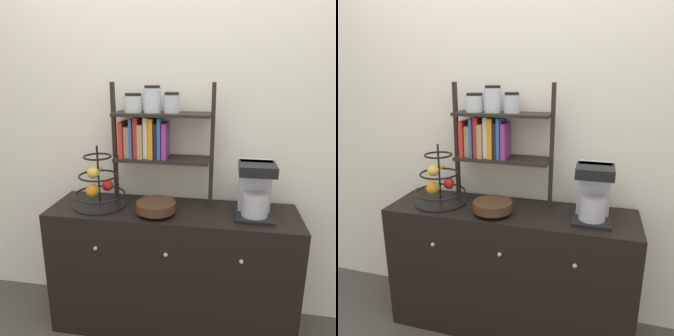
# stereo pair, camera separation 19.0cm
# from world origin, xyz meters

# --- Properties ---
(wall_back) EXTENTS (7.00, 0.05, 2.60)m
(wall_back) POSITION_xyz_m (0.00, 0.47, 1.30)
(wall_back) COLOR silver
(wall_back) RESTS_ON ground_plane
(sideboard) EXTENTS (1.49, 0.44, 0.81)m
(sideboard) POSITION_xyz_m (0.00, 0.21, 0.41)
(sideboard) COLOR black
(sideboard) RESTS_ON ground_plane
(coffee_maker) EXTENTS (0.21, 0.23, 0.32)m
(coffee_maker) POSITION_xyz_m (0.48, 0.22, 0.97)
(coffee_maker) COLOR black
(coffee_maker) RESTS_ON sideboard
(fruit_stand) EXTENTS (0.32, 0.32, 0.38)m
(fruit_stand) POSITION_xyz_m (-0.45, 0.20, 0.93)
(fruit_stand) COLOR black
(fruit_stand) RESTS_ON sideboard
(wooden_bowl) EXTENTS (0.23, 0.23, 0.08)m
(wooden_bowl) POSITION_xyz_m (-0.08, 0.13, 0.86)
(wooden_bowl) COLOR #422819
(wooden_bowl) RESTS_ON sideboard
(shelf_hutch) EXTENTS (0.63, 0.20, 0.74)m
(shelf_hutch) POSITION_xyz_m (-0.15, 0.33, 1.27)
(shelf_hutch) COLOR black
(shelf_hutch) RESTS_ON sideboard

